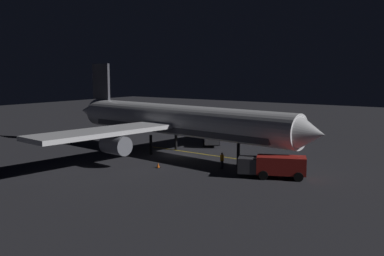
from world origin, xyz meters
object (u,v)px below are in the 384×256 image
object	(u,v)px
airliner	(175,121)
catering_truck	(211,136)
traffic_cone_near_left	(269,161)
ground_crew_worker	(222,160)
traffic_cone_near_right	(158,165)
baggage_truck	(274,166)

from	to	relation	value
airliner	catering_truck	xyz separation A→B (m)	(-8.45, -0.01, -2.91)
airliner	traffic_cone_near_left	distance (m)	12.77
ground_crew_worker	catering_truck	bearing A→B (deg)	-143.29
ground_crew_worker	traffic_cone_near_right	size ratio (longest dim) A/B	3.16
airliner	catering_truck	world-z (taller)	airliner
airliner	baggage_truck	xyz separation A→B (m)	(4.46, 15.43, -2.98)
airliner	catering_truck	size ratio (longest dim) A/B	6.98
catering_truck	ground_crew_worker	xyz separation A→B (m)	(12.21, 9.11, -0.35)
airliner	traffic_cone_near_right	distance (m)	8.93
traffic_cone_near_left	traffic_cone_near_right	distance (m)	12.50
traffic_cone_near_left	baggage_truck	bearing A→B (deg)	29.39
ground_crew_worker	traffic_cone_near_left	xyz separation A→B (m)	(-5.26, 2.97, -0.64)
traffic_cone_near_left	traffic_cone_near_right	xyz separation A→B (m)	(8.84, -8.83, 0.00)
baggage_truck	traffic_cone_near_right	bearing A→B (deg)	-76.65
catering_truck	traffic_cone_near_right	world-z (taller)	catering_truck
baggage_truck	catering_truck	world-z (taller)	catering_truck
baggage_truck	traffic_cone_near_left	world-z (taller)	baggage_truck
baggage_truck	catering_truck	bearing A→B (deg)	-129.91
traffic_cone_near_left	airliner	bearing A→B (deg)	-82.95
baggage_truck	ground_crew_worker	world-z (taller)	baggage_truck
airliner	traffic_cone_near_right	world-z (taller)	airliner
ground_crew_worker	traffic_cone_near_right	xyz separation A→B (m)	(3.59, -5.85, -0.64)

